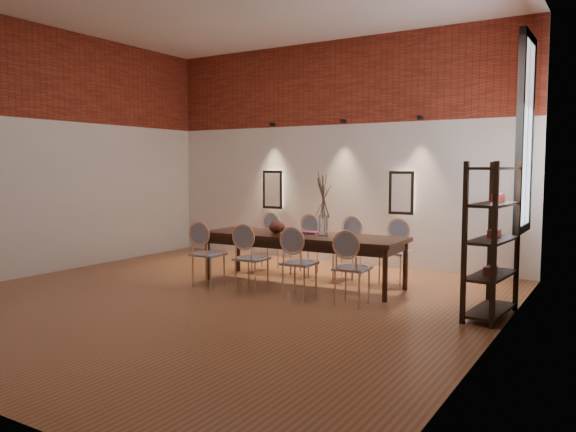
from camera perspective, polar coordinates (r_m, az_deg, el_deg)
The scene contains 29 objects.
floor at distance 7.52m, azimuth -7.47°, elevation -8.46°, with size 7.00×7.00×0.02m, color #9A5C35.
wall_back at distance 10.33m, azimuth 4.92°, elevation 6.44°, with size 7.00×0.10×4.00m, color silver.
wall_left at distance 9.95m, azimuth -23.85°, elevation 6.09°, with size 0.10×7.00×4.00m, color silver.
wall_right at distance 5.79m, azimuth 21.04°, elevation 7.28°, with size 0.10×7.00×4.00m, color silver.
brick_band_back at distance 10.37m, azimuth 4.79°, elevation 13.37°, with size 7.00×0.02×1.50m, color maroon.
brick_band_left at distance 10.00m, azimuth -23.88°, elevation 13.28°, with size 0.02×7.00×1.50m, color maroon.
brick_band_right at distance 6.00m, azimuth 20.74°, elevation 19.31°, with size 0.02×7.00×1.50m, color maroon.
niche_left at distance 10.89m, azimuth -1.49°, elevation 2.70°, with size 0.36×0.06×0.66m, color #FFEAC6.
niche_right at distance 9.73m, azimuth 11.50°, elevation 2.33°, with size 0.36×0.06×0.66m, color #FFEAC6.
spot_fixture_left at distance 10.89m, azimuth -1.59°, elevation 9.28°, with size 0.08×0.08×0.10m, color black.
spot_fixture_mid at distance 10.15m, azimuth 5.63°, elevation 9.57°, with size 0.08×0.08×0.10m, color black.
spot_fixture_right at distance 9.63m, azimuth 13.27°, elevation 9.71°, with size 0.08×0.08×0.10m, color black.
window_glass at distance 7.79m, azimuth 23.10°, elevation 7.65°, with size 0.02×0.78×2.38m, color silver.
window_frame at distance 7.79m, azimuth 22.95°, elevation 7.65°, with size 0.08×0.90×2.50m, color black.
window_mullion at distance 7.79m, azimuth 22.95°, elevation 7.65°, with size 0.06×0.06×2.40m, color black.
dining_table at distance 8.30m, azimuth 1.44°, elevation -4.44°, with size 3.04×0.98×0.75m, color #381C10.
chair_near_a at distance 8.28m, azimuth -8.10°, elevation -3.85°, with size 0.44×0.44×0.94m, color #E4AB80, non-canonical shape.
chair_near_b at distance 7.83m, azimuth -3.71°, elevation -4.31°, with size 0.44×0.44×0.94m, color #E4AB80, non-canonical shape.
chair_near_c at distance 7.44m, azimuth 1.17°, elevation -4.80°, with size 0.44×0.44×0.94m, color #E4AB80, non-canonical shape.
chair_near_d at distance 7.11m, azimuth 6.55°, elevation -5.29°, with size 0.44×0.44×0.94m, color #E4AB80, non-canonical shape.
chair_far_a at distance 9.52m, azimuth -2.36°, elevation -2.65°, with size 0.44×0.44×0.94m, color #E4AB80, non-canonical shape.
chair_far_b at distance 9.14m, azimuth 1.66°, elevation -2.97°, with size 0.44×0.44×0.94m, color #E4AB80, non-canonical shape.
chair_far_c at distance 8.80m, azimuth 6.02°, elevation -3.30°, with size 0.44×0.44×0.94m, color #E4AB80, non-canonical shape.
chair_far_d at distance 8.53m, azimuth 10.70°, elevation -3.63°, with size 0.44×0.44×0.94m, color #E4AB80, non-canonical shape.
vase at distance 8.07m, azimuth 3.60°, elevation -0.96°, with size 0.14×0.14×0.30m, color silver.
dried_branches at distance 8.04m, azimuth 3.61°, elevation 2.23°, with size 0.50×0.50×0.70m, color #4E382C, non-canonical shape.
bowl at distance 8.40m, azimuth -1.13°, elevation -1.13°, with size 0.24×0.24×0.18m, color maroon.
book at distance 8.35m, azimuth 2.22°, elevation -1.69°, with size 0.26×0.18×0.03m, color #982958.
shelving_rack at distance 6.86m, azimuth 20.02°, elevation -2.31°, with size 0.38×1.00×1.80m, color black, non-canonical shape.
Camera 1 is at (4.60, -5.69, 1.74)m, focal length 35.00 mm.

